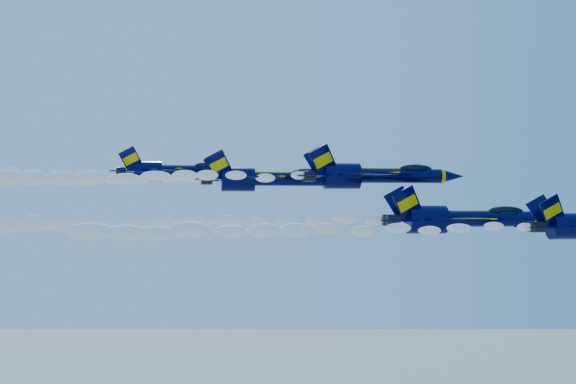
{
  "coord_description": "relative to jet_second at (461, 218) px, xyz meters",
  "views": [
    {
      "loc": [
        -22.13,
        -77.37,
        151.35
      ],
      "look_at": [
        -9.54,
        3.19,
        153.0
      ],
      "focal_mm": 50.0,
      "sensor_mm": 36.0,
      "label": 1
    }
  ],
  "objects": [
    {
      "name": "jet_second",
      "position": [
        0.0,
        0.0,
        0.0
      ],
      "size": [
        17.68,
        14.5,
        6.57
      ],
      "color": "#00012D"
    },
    {
      "name": "smoke_trail_jet_lead",
      "position": [
        -16.67,
        -7.92,
        -0.87
      ],
      "size": [
        40.06,
        1.58,
        1.42
      ],
      "primitive_type": "ellipsoid",
      "color": "white"
    },
    {
      "name": "jet_fourth",
      "position": [
        -17.28,
        12.46,
        4.22
      ],
      "size": [
        16.88,
        13.85,
        6.27
      ],
      "color": "#00012D"
    },
    {
      "name": "jet_fifth",
      "position": [
        -27.39,
        20.54,
        5.39
      ],
      "size": [
        15.23,
        12.5,
        5.66
      ],
      "color": "#00012D"
    },
    {
      "name": "smoke_trail_jet_second",
      "position": [
        -27.58,
        -0.0,
        -0.38
      ],
      "size": [
        40.06,
        1.83,
        1.65
      ],
      "primitive_type": "ellipsoid",
      "color": "white"
    },
    {
      "name": "jet_third",
      "position": [
        -7.07,
        6.14,
        4.41
      ],
      "size": [
        17.26,
        14.16,
        6.41
      ],
      "color": "#00012D"
    },
    {
      "name": "smoke_trail_jet_third",
      "position": [
        -34.47,
        6.14,
        4.03
      ],
      "size": [
        40.06,
        1.78,
        1.61
      ],
      "primitive_type": "ellipsoid",
      "color": "white"
    },
    {
      "name": "smoke_trail_jet_fourth",
      "position": [
        -44.52,
        12.46,
        3.85
      ],
      "size": [
        40.06,
        1.75,
        1.57
      ],
      "primitive_type": "ellipsoid",
      "color": "white"
    }
  ]
}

